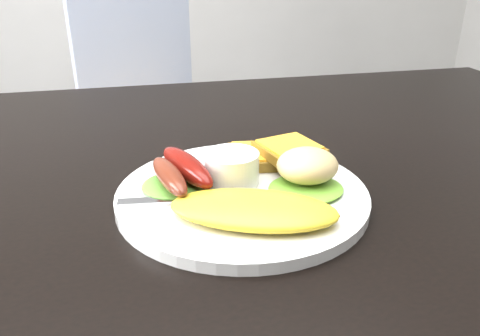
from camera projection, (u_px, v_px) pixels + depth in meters
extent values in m
cube|color=black|center=(267.00, 169.00, 0.61)|extent=(1.20, 0.80, 0.04)
cube|color=tan|center=(142.00, 127.00, 1.61)|extent=(0.57, 0.57, 0.05)
imported|color=navy|center=(98.00, 107.00, 1.09)|extent=(0.55, 0.44, 1.33)
cylinder|color=white|center=(242.00, 195.00, 0.49)|extent=(0.26, 0.26, 0.01)
ellipsoid|color=#518725|center=(178.00, 184.00, 0.49)|extent=(0.09, 0.09, 0.01)
ellipsoid|color=#649D1B|center=(306.00, 188.00, 0.48)|extent=(0.08, 0.07, 0.01)
ellipsoid|color=yellow|center=(254.00, 209.00, 0.42)|extent=(0.17, 0.13, 0.02)
ellipsoid|color=maroon|center=(169.00, 176.00, 0.47)|extent=(0.04, 0.09, 0.02)
ellipsoid|color=maroon|center=(187.00, 167.00, 0.49)|extent=(0.06, 0.11, 0.03)
cylinder|color=white|center=(232.00, 168.00, 0.49)|extent=(0.07, 0.07, 0.03)
cube|color=#976D19|center=(259.00, 156.00, 0.55)|extent=(0.08, 0.08, 0.01)
cube|color=brown|center=(289.00, 150.00, 0.53)|extent=(0.08, 0.08, 0.01)
ellipsoid|color=beige|center=(307.00, 165.00, 0.48)|extent=(0.08, 0.07, 0.03)
cube|color=#ADAFB7|center=(197.00, 199.00, 0.46)|extent=(0.15, 0.03, 0.00)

